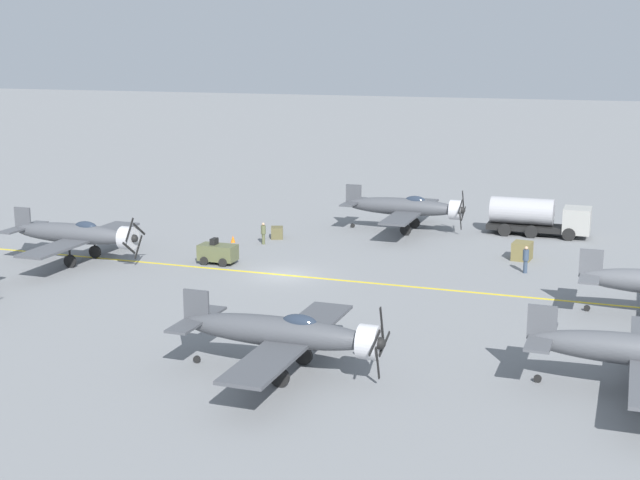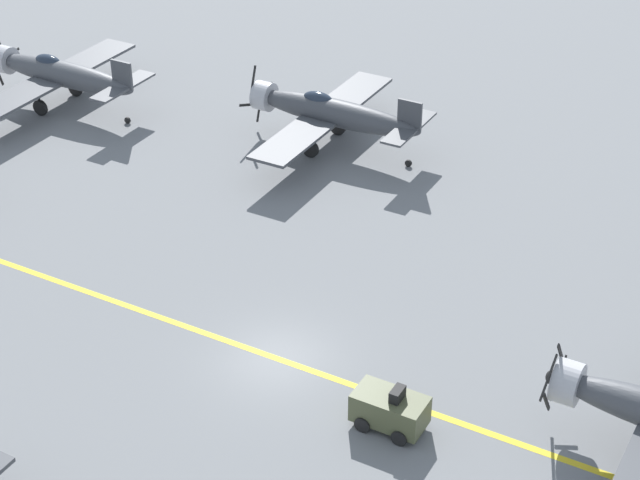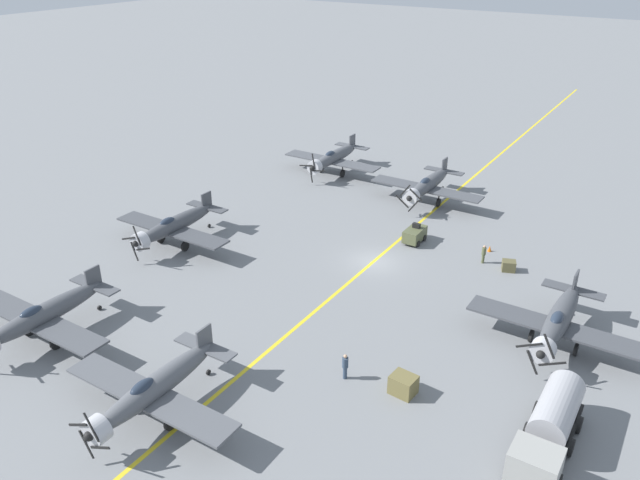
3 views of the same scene
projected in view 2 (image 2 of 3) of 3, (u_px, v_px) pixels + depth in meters
name	position (u px, v px, depth m)	size (l,w,h in m)	color
ground_plane	(277.00, 359.00, 41.30)	(400.00, 400.00, 0.00)	slate
taxiway_stripe	(277.00, 359.00, 41.30)	(0.30, 160.00, 0.01)	yellow
airplane_mid_right	(330.00, 112.00, 55.56)	(12.00, 9.98, 3.72)	#43464B
airplane_far_right	(59.00, 74.00, 59.87)	(12.00, 9.98, 3.76)	#4A4D52
tow_tractor	(390.00, 409.00, 37.61)	(1.57, 2.60, 1.79)	#515638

